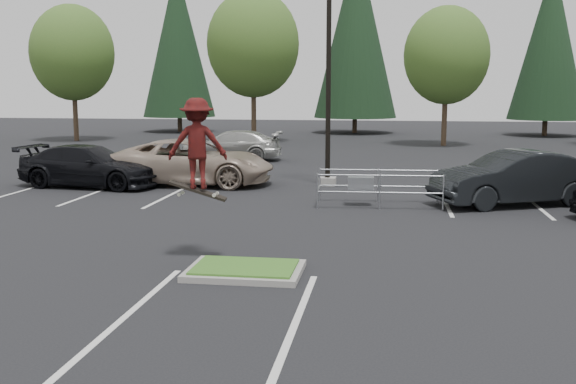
# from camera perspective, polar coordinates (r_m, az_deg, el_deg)

# --- Properties ---
(ground) EXTENTS (120.00, 120.00, 0.00)m
(ground) POSITION_cam_1_polar(r_m,az_deg,el_deg) (13.19, -3.66, -6.92)
(ground) COLOR black
(ground) RESTS_ON ground
(grass_median) EXTENTS (2.20, 1.60, 0.16)m
(grass_median) POSITION_cam_1_polar(r_m,az_deg,el_deg) (13.17, -3.66, -6.59)
(grass_median) COLOR gray
(grass_median) RESTS_ON ground
(stall_lines) EXTENTS (22.62, 17.60, 0.01)m
(stall_lines) POSITION_cam_1_polar(r_m,az_deg,el_deg) (19.20, -3.81, -1.88)
(stall_lines) COLOR silver
(stall_lines) RESTS_ON ground
(light_pole) EXTENTS (0.70, 0.60, 10.12)m
(light_pole) POSITION_cam_1_polar(r_m,az_deg,el_deg) (24.51, 3.46, 11.17)
(light_pole) COLOR gray
(light_pole) RESTS_ON ground
(decid_a) EXTENTS (5.44, 5.44, 8.91)m
(decid_a) POSITION_cam_1_polar(r_m,az_deg,el_deg) (47.26, -17.77, 10.93)
(decid_a) COLOR #38281C
(decid_a) RESTS_ON ground
(decid_b) EXTENTS (5.89, 5.89, 9.64)m
(decid_b) POSITION_cam_1_polar(r_m,az_deg,el_deg) (43.87, -2.97, 12.12)
(decid_b) COLOR #38281C
(decid_b) RESTS_ON ground
(decid_c) EXTENTS (5.12, 5.12, 8.38)m
(decid_c) POSITION_cam_1_polar(r_m,az_deg,el_deg) (42.39, 13.25, 10.94)
(decid_c) COLOR #38281C
(decid_c) RESTS_ON ground
(conif_a) EXTENTS (5.72, 5.72, 13.00)m
(conif_a) POSITION_cam_1_polar(r_m,az_deg,el_deg) (55.11, -9.31, 12.47)
(conif_a) COLOR #38281C
(conif_a) RESTS_ON ground
(conif_b) EXTENTS (6.38, 6.38, 14.50)m
(conif_b) POSITION_cam_1_polar(r_m,az_deg,el_deg) (53.13, 5.79, 13.48)
(conif_b) COLOR #38281C
(conif_b) RESTS_ON ground
(conif_c) EXTENTS (5.50, 5.50, 12.50)m
(conif_c) POSITION_cam_1_polar(r_m,az_deg,el_deg) (53.21, 21.29, 11.85)
(conif_c) COLOR #38281C
(conif_c) RESTS_ON ground
(cart_corral) EXTENTS (3.80, 1.54, 1.06)m
(cart_corral) POSITION_cam_1_polar(r_m,az_deg,el_deg) (20.60, 6.55, 0.69)
(cart_corral) COLOR gray
(cart_corral) RESTS_ON ground
(skateboarder) EXTENTS (1.32, 0.92, 2.13)m
(skateboarder) POSITION_cam_1_polar(r_m,az_deg,el_deg) (14.01, -7.71, 4.04)
(skateboarder) COLOR black
(skateboarder) RESTS_ON ground
(car_l_tan) EXTENTS (6.06, 2.81, 1.68)m
(car_l_tan) POSITION_cam_1_polar(r_m,az_deg,el_deg) (25.11, -8.18, 2.54)
(car_l_tan) COLOR gray
(car_l_tan) RESTS_ON ground
(car_l_black) EXTENTS (5.40, 2.70, 1.51)m
(car_l_black) POSITION_cam_1_polar(r_m,az_deg,el_deg) (25.33, -16.52, 2.12)
(car_l_black) COLOR black
(car_l_black) RESTS_ON ground
(car_r_charc) EXTENTS (5.33, 3.62, 1.66)m
(car_r_charc) POSITION_cam_1_polar(r_m,az_deg,el_deg) (21.64, 18.58, 1.12)
(car_r_charc) COLOR black
(car_r_charc) RESTS_ON ground
(car_far_silver) EXTENTS (5.10, 2.23, 1.46)m
(car_far_silver) POSITION_cam_1_polar(r_m,az_deg,el_deg) (33.22, -4.89, 3.95)
(car_far_silver) COLOR #A9AAA4
(car_far_silver) RESTS_ON ground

